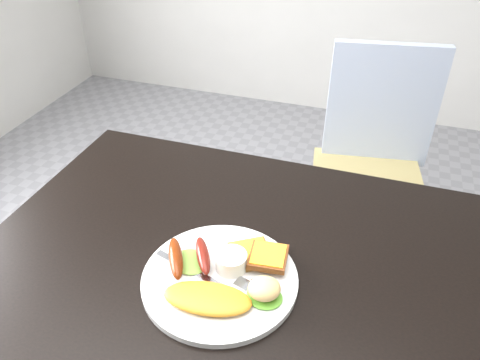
% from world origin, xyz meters
% --- Properties ---
extents(dining_table, '(1.20, 0.80, 0.04)m').
position_xyz_m(dining_table, '(0.00, 0.00, 0.73)').
color(dining_table, black).
rests_on(dining_table, ground).
extents(dining_chair, '(0.43, 0.43, 0.04)m').
position_xyz_m(dining_chair, '(0.14, 0.79, 0.45)').
color(dining_chair, '#9D8C55').
rests_on(dining_chair, ground).
extents(person, '(0.56, 0.42, 1.40)m').
position_xyz_m(person, '(0.20, 0.50, 0.70)').
color(person, navy).
rests_on(person, ground).
extents(plate, '(0.29, 0.29, 0.01)m').
position_xyz_m(plate, '(-0.09, -0.04, 0.76)').
color(plate, white).
rests_on(plate, dining_table).
extents(lettuce_left, '(0.09, 0.08, 0.01)m').
position_xyz_m(lettuce_left, '(-0.16, -0.02, 0.77)').
color(lettuce_left, olive).
rests_on(lettuce_left, plate).
extents(lettuce_right, '(0.07, 0.07, 0.01)m').
position_xyz_m(lettuce_right, '(-0.00, -0.06, 0.77)').
color(lettuce_right, '#4D9D2F').
rests_on(lettuce_right, plate).
extents(omelette, '(0.17, 0.09, 0.02)m').
position_xyz_m(omelette, '(-0.09, -0.10, 0.77)').
color(omelette, orange).
rests_on(omelette, plate).
extents(sausage_a, '(0.08, 0.11, 0.03)m').
position_xyz_m(sausage_a, '(-0.18, -0.04, 0.78)').
color(sausage_a, maroon).
rests_on(sausage_a, lettuce_left).
extents(sausage_b, '(0.07, 0.10, 0.02)m').
position_xyz_m(sausage_b, '(-0.14, -0.02, 0.78)').
color(sausage_b, maroon).
rests_on(sausage_b, lettuce_left).
extents(ramekin, '(0.06, 0.06, 0.03)m').
position_xyz_m(ramekin, '(-0.08, -0.01, 0.78)').
color(ramekin, white).
rests_on(ramekin, plate).
extents(toast_a, '(0.10, 0.10, 0.01)m').
position_xyz_m(toast_a, '(-0.05, 0.03, 0.77)').
color(toast_a, brown).
rests_on(toast_a, plate).
extents(toast_b, '(0.08, 0.08, 0.01)m').
position_xyz_m(toast_b, '(-0.02, 0.02, 0.78)').
color(toast_b, brown).
rests_on(toast_b, toast_a).
extents(potato_salad, '(0.07, 0.07, 0.03)m').
position_xyz_m(potato_salad, '(-0.00, -0.06, 0.79)').
color(potato_salad, beige).
rests_on(potato_salad, lettuce_right).
extents(fork, '(0.17, 0.06, 0.00)m').
position_xyz_m(fork, '(-0.15, -0.04, 0.76)').
color(fork, '#ADAFB7').
rests_on(fork, plate).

